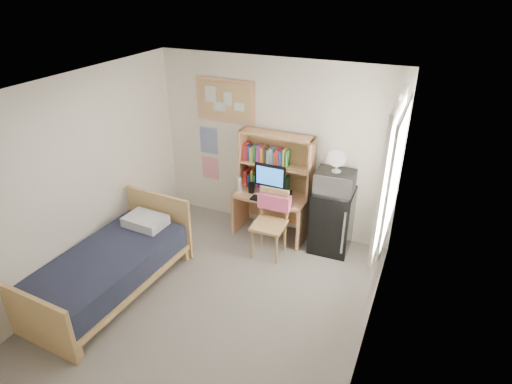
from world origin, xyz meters
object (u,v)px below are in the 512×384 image
at_px(bulletin_board, 225,101).
at_px(desk_chair, 269,225).
at_px(bed, 109,273).
at_px(desk, 271,215).
at_px(speaker_right, 289,196).
at_px(monitor, 270,181).
at_px(microwave, 335,182).
at_px(speaker_left, 251,188).
at_px(desk_fan, 337,161).
at_px(mini_fridge, 332,220).

xyz_separation_m(bulletin_board, desk_chair, (1.02, -0.78, -1.44)).
xyz_separation_m(desk_chair, bed, (-1.52, -1.53, -0.21)).
height_order(desk, speaker_right, speaker_right).
relative_size(monitor, microwave, 0.98).
distance_m(bulletin_board, monitor, 1.36).
bearing_deg(bed, desk_chair, 48.34).
bearing_deg(speaker_left, speaker_right, 0.00).
bearing_deg(desk_fan, microwave, 0.00).
height_order(speaker_left, speaker_right, same).
height_order(bed, desk_fan, desk_fan).
xyz_separation_m(speaker_right, microwave, (0.63, 0.06, 0.33)).
height_order(speaker_right, desk_fan, desk_fan).
bearing_deg(mini_fridge, speaker_right, -175.08).
bearing_deg(speaker_right, bed, -128.33).
bearing_deg(desk, speaker_left, -168.69).
bearing_deg(speaker_left, desk_chair, -41.83).
xyz_separation_m(desk, desk_chair, (0.16, -0.49, 0.15)).
height_order(bulletin_board, desk_chair, bulletin_board).
height_order(desk, monitor, monitor).
height_order(desk_chair, bed, desk_chair).
height_order(bed, monitor, monitor).
height_order(bulletin_board, bed, bulletin_board).
relative_size(bulletin_board, mini_fridge, 1.01).
bearing_deg(microwave, monitor, -179.17).
xyz_separation_m(mini_fridge, monitor, (-0.92, -0.07, 0.46)).
bearing_deg(bulletin_board, speaker_left, -30.80).
relative_size(desk_chair, monitor, 1.93).
bearing_deg(desk_chair, speaker_right, 71.38).
height_order(monitor, microwave, microwave).
distance_m(microwave, desk_fan, 0.30).
distance_m(speaker_left, microwave, 1.27).
bearing_deg(mini_fridge, microwave, -90.00).
height_order(monitor, speaker_left, monitor).
relative_size(desk_chair, mini_fridge, 1.03).
bearing_deg(speaker_left, desk, 11.31).
relative_size(bulletin_board, desk, 0.87).
bearing_deg(speaker_right, desk_fan, 7.02).
height_order(desk, microwave, microwave).
relative_size(desk_chair, microwave, 1.89).
bearing_deg(bed, desk_fan, 44.54).
relative_size(monitor, speaker_left, 3.03).
height_order(mini_fridge, microwave, microwave).
xyz_separation_m(desk, speaker_left, (-0.30, -0.05, 0.42)).
relative_size(speaker_left, microwave, 0.32).
bearing_deg(desk_chair, monitor, 109.80).
bearing_deg(desk_chair, speaker_left, 135.31).
bearing_deg(desk_chair, mini_fridge, 32.40).
bearing_deg(microwave, bulletin_board, 168.54).
xyz_separation_m(desk_chair, mini_fridge, (0.76, 0.50, -0.02)).
height_order(desk_chair, microwave, microwave).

